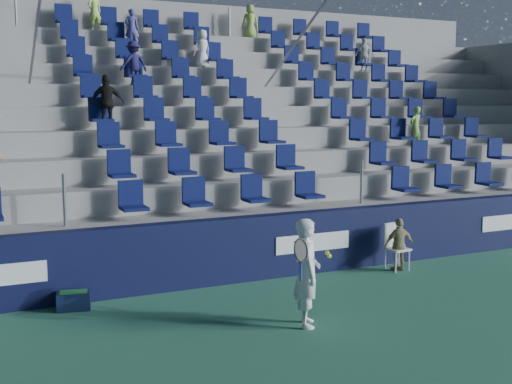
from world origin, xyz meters
The scene contains 7 objects.
ground centered at (0.00, 0.00, 0.00)m, with size 70.00×70.00×0.00m, color #2E6C4F.
sponsor_wall centered at (0.00, 3.15, 0.60)m, with size 24.00×0.32×1.20m.
grandstand centered at (-0.01, 8.24, 2.14)m, with size 24.00×8.17×6.63m.
tennis_player centered at (-0.04, 0.51, 0.81)m, with size 0.69×0.69×1.61m.
line_judge_chair centered at (3.16, 2.65, 0.53)m, with size 0.44×0.45×0.92m.
line_judge centered at (3.16, 2.50, 0.52)m, with size 0.61×0.26×1.05m, color tan.
ball_bin centered at (-3.04, 2.75, 0.16)m, with size 0.57×0.44×0.29m.
Camera 1 is at (-4.60, -7.45, 3.26)m, focal length 45.00 mm.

